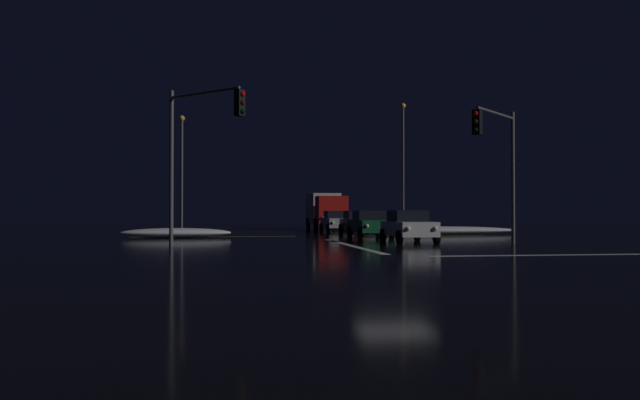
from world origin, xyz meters
TOP-DOWN VIEW (x-y plane):
  - ground at (0.00, 0.00)m, footprint 120.00×120.00m
  - stop_line_north at (0.00, 7.42)m, footprint 0.35×12.63m
  - centre_line_ns at (0.00, 19.02)m, footprint 22.00×0.15m
  - crosswalk_bar_east at (7.52, 0.00)m, footprint 12.63×0.40m
  - snow_bank_left_curb at (-8.22, 17.65)m, footprint 6.31×1.50m
  - snow_bank_right_curb at (8.22, 20.24)m, footprint 10.91×1.50m
  - sedan_white at (3.42, 10.06)m, footprint 2.02×4.33m
  - sedan_green at (2.95, 16.50)m, footprint 2.02×4.33m
  - sedan_red at (3.46, 22.12)m, footprint 2.02×4.33m
  - sedan_silver at (2.99, 27.80)m, footprint 2.02×4.33m
  - box_truck at (3.30, 35.07)m, footprint 2.68×8.28m
  - traffic_signal_nw at (-6.65, 6.65)m, footprint 3.15×3.15m
  - traffic_signal_ne at (6.56, 6.56)m, footprint 3.25×3.25m
  - streetlamp_left_far at (-8.52, 29.02)m, footprint 0.44×0.44m
  - streetlamp_right_far at (8.52, 29.02)m, footprint 0.44×0.44m

SIDE VIEW (x-z plane):
  - ground at x=0.00m, z-range -0.10..0.00m
  - stop_line_north at x=0.00m, z-range 0.00..0.01m
  - centre_line_ns at x=0.00m, z-range 0.00..0.01m
  - crosswalk_bar_east at x=7.52m, z-range 0.00..0.01m
  - snow_bank_right_curb at x=8.22m, z-range 0.00..0.55m
  - snow_bank_left_curb at x=-8.22m, z-range 0.00..0.56m
  - sedan_white at x=3.42m, z-range 0.02..1.59m
  - sedan_green at x=2.95m, z-range 0.02..1.59m
  - sedan_red at x=3.46m, z-range 0.02..1.59m
  - sedan_silver at x=2.99m, z-range 0.02..1.59m
  - box_truck at x=3.30m, z-range 0.17..3.25m
  - traffic_signal_ne at x=6.56m, z-range 1.18..7.35m
  - traffic_signal_nw at x=-6.65m, z-range 1.26..8.00m
  - streetlamp_left_far at x=-8.52m, z-range 0.68..9.39m
  - streetlamp_right_far at x=8.52m, z-range 0.70..10.76m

